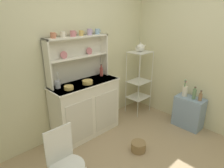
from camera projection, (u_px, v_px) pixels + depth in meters
wall_back at (74, 59)px, 3.05m from camera, size 3.84×0.05×2.50m
wall_right at (221, 59)px, 3.00m from camera, size 0.05×3.84×2.50m
hutch_cabinet at (86, 108)px, 3.15m from camera, size 1.12×0.45×0.91m
hutch_shelf_unit at (77, 55)px, 2.97m from camera, size 1.05×0.18×0.70m
bakers_rack at (139, 77)px, 3.79m from camera, size 0.42×0.34×1.25m
side_shelf_blue at (189, 112)px, 3.41m from camera, size 0.28×0.48×0.56m
wire_chair at (64, 159)px, 1.98m from camera, size 0.36×0.36×0.85m
floor_basket at (138, 147)px, 2.85m from camera, size 0.22×0.22×0.14m
cup_terracotta_0 at (53, 35)px, 2.58m from camera, size 0.09×0.07×0.08m
cup_cream_1 at (63, 34)px, 2.68m from camera, size 0.08×0.07×0.08m
cup_rose_2 at (73, 33)px, 2.78m from camera, size 0.09×0.08×0.08m
cup_gold_3 at (81, 33)px, 2.87m from camera, size 0.08×0.07×0.08m
cup_lilac_4 at (90, 32)px, 2.97m from camera, size 0.09×0.07×0.09m
cup_sky_5 at (97, 31)px, 3.07m from camera, size 0.09×0.07×0.09m
bowl_mixing_large at (69, 88)px, 2.73m from camera, size 0.14×0.14×0.05m
bowl_floral_medium at (88, 82)px, 2.94m from camera, size 0.16×0.16×0.06m
jam_bottle at (101, 71)px, 3.30m from camera, size 0.06×0.06×0.20m
utensil_jar at (58, 84)px, 2.76m from camera, size 0.08×0.08×0.23m
porcelain_teapot at (141, 48)px, 3.59m from camera, size 0.24×0.15×0.17m
flower_vase at (185, 90)px, 3.36m from camera, size 0.09×0.09×0.31m
oil_bottle at (194, 94)px, 3.25m from camera, size 0.06×0.06×0.22m
vinegar_bottle at (200, 97)px, 3.19m from camera, size 0.06×0.06×0.18m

